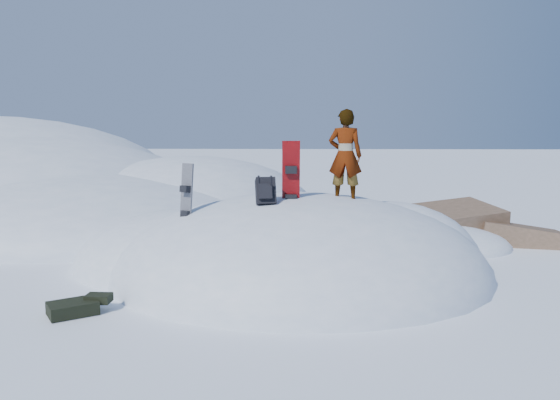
{
  "coord_description": "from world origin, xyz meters",
  "views": [
    {
      "loc": [
        0.02,
        -9.89,
        2.7
      ],
      "look_at": [
        -0.36,
        0.3,
        1.35
      ],
      "focal_mm": 35.0,
      "sensor_mm": 36.0,
      "label": 1
    }
  ],
  "objects_px": {
    "snowboard_red": "(291,187)",
    "person": "(345,155)",
    "backpack": "(266,192)",
    "snowboard_dark": "(186,204)"
  },
  "relations": [
    {
      "from": "backpack",
      "to": "person",
      "type": "relative_size",
      "value": 0.33
    },
    {
      "from": "snowboard_red",
      "to": "person",
      "type": "bearing_deg",
      "value": 18.57
    },
    {
      "from": "snowboard_dark",
      "to": "backpack",
      "type": "relative_size",
      "value": 2.65
    },
    {
      "from": "snowboard_red",
      "to": "backpack",
      "type": "xyz_separation_m",
      "value": [
        -0.42,
        -0.31,
        -0.04
      ]
    },
    {
      "from": "backpack",
      "to": "snowboard_dark",
      "type": "bearing_deg",
      "value": 161.7
    },
    {
      "from": "snowboard_red",
      "to": "snowboard_dark",
      "type": "distance_m",
      "value": 1.86
    },
    {
      "from": "snowboard_dark",
      "to": "backpack",
      "type": "distance_m",
      "value": 1.44
    },
    {
      "from": "backpack",
      "to": "person",
      "type": "distance_m",
      "value": 1.67
    },
    {
      "from": "snowboard_red",
      "to": "backpack",
      "type": "height_order",
      "value": "snowboard_red"
    },
    {
      "from": "snowboard_red",
      "to": "snowboard_dark",
      "type": "xyz_separation_m",
      "value": [
        -1.83,
        -0.13,
        -0.3
      ]
    }
  ]
}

